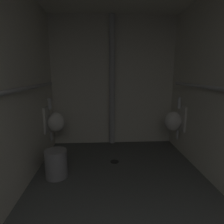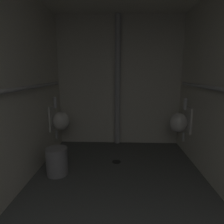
{
  "view_description": "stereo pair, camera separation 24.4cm",
  "coord_description": "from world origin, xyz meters",
  "px_view_note": "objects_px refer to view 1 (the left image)",
  "views": [
    {
      "loc": [
        -0.24,
        -0.19,
        1.41
      ],
      "look_at": [
        -0.09,
        2.34,
        0.89
      ],
      "focal_mm": 30.31,
      "sensor_mm": 36.0,
      "label": 1
    },
    {
      "loc": [
        0.01,
        -0.19,
        1.41
      ],
      "look_at": [
        -0.09,
        2.34,
        0.89
      ],
      "focal_mm": 30.31,
      "sensor_mm": 36.0,
      "label": 2
    }
  ],
  "objects_px": {
    "urinal_left_mid": "(55,121)",
    "waste_bin": "(56,164)",
    "standpipe_back_wall": "(112,83)",
    "urinal_right_mid": "(174,120)",
    "floor_drain": "(115,161)"
  },
  "relations": [
    {
      "from": "standpipe_back_wall",
      "to": "waste_bin",
      "type": "relative_size",
      "value": 6.27
    },
    {
      "from": "urinal_left_mid",
      "to": "waste_bin",
      "type": "xyz_separation_m",
      "value": [
        0.18,
        -0.77,
        -0.4
      ]
    },
    {
      "from": "urinal_right_mid",
      "to": "urinal_left_mid",
      "type": "bearing_deg",
      "value": 178.8
    },
    {
      "from": "urinal_right_mid",
      "to": "standpipe_back_wall",
      "type": "height_order",
      "value": "standpipe_back_wall"
    },
    {
      "from": "urinal_right_mid",
      "to": "waste_bin",
      "type": "xyz_separation_m",
      "value": [
        -1.91,
        -0.73,
        -0.4
      ]
    },
    {
      "from": "urinal_left_mid",
      "to": "standpipe_back_wall",
      "type": "bearing_deg",
      "value": 23.19
    },
    {
      "from": "urinal_right_mid",
      "to": "floor_drain",
      "type": "distance_m",
      "value": 1.27
    },
    {
      "from": "waste_bin",
      "to": "urinal_right_mid",
      "type": "bearing_deg",
      "value": 20.9
    },
    {
      "from": "urinal_left_mid",
      "to": "floor_drain",
      "type": "xyz_separation_m",
      "value": [
        1.01,
        -0.37,
        -0.59
      ]
    },
    {
      "from": "urinal_left_mid",
      "to": "waste_bin",
      "type": "height_order",
      "value": "urinal_left_mid"
    },
    {
      "from": "urinal_left_mid",
      "to": "urinal_right_mid",
      "type": "bearing_deg",
      "value": -1.2
    },
    {
      "from": "standpipe_back_wall",
      "to": "floor_drain",
      "type": "xyz_separation_m",
      "value": [
        -0.0,
        -0.81,
        -1.23
      ]
    },
    {
      "from": "urinal_right_mid",
      "to": "floor_drain",
      "type": "xyz_separation_m",
      "value": [
        -1.08,
        -0.33,
        -0.59
      ]
    },
    {
      "from": "standpipe_back_wall",
      "to": "waste_bin",
      "type": "height_order",
      "value": "standpipe_back_wall"
    },
    {
      "from": "floor_drain",
      "to": "waste_bin",
      "type": "relative_size",
      "value": 0.36
    }
  ]
}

